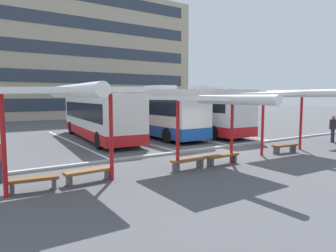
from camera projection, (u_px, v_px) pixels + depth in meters
ground_plane at (217, 151)px, 16.50m from camera, size 160.00×160.00×0.00m
terminal_building at (59, 57)px, 45.00m from camera, size 38.58×14.09×20.82m
coach_bus_0 at (99, 116)px, 20.92m from camera, size 3.41×11.46×3.49m
coach_bus_1 at (150, 113)px, 23.04m from camera, size 2.74×11.56×3.79m
coach_bus_2 at (196, 111)px, 24.36m from camera, size 3.11×11.15×3.83m
lane_stripe_0 at (72, 142)px, 19.66m from camera, size 0.16×14.00×0.01m
lane_stripe_1 at (126, 138)px, 21.78m from camera, size 0.16×14.00×0.01m
lane_stripe_2 at (170, 134)px, 23.90m from camera, size 0.16×14.00×0.01m
lane_stripe_3 at (207, 131)px, 26.01m from camera, size 0.16×14.00×0.01m
waiting_shelter_0 at (63, 93)px, 9.25m from camera, size 4.36×5.35×3.31m
bench_0 at (33, 181)px, 9.37m from camera, size 1.54×0.62×0.45m
bench_1 at (89, 173)px, 10.38m from camera, size 1.73×0.53×0.45m
waiting_shelter_1 at (212, 100)px, 12.20m from camera, size 3.97×5.19×3.04m
bench_2 at (188, 161)px, 12.24m from camera, size 1.58×0.48×0.45m
bench_3 at (222, 157)px, 13.15m from camera, size 1.72×0.47×0.45m
waiting_shelter_2 at (288, 95)px, 15.57m from camera, size 4.26×4.46×3.33m
bench_4 at (285, 147)px, 15.89m from camera, size 1.60×0.53×0.45m
platform_kerb at (211, 148)px, 16.92m from camera, size 44.00×0.24×0.12m
waiting_passenger_0 at (333, 127)px, 19.53m from camera, size 0.51×0.23×1.74m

